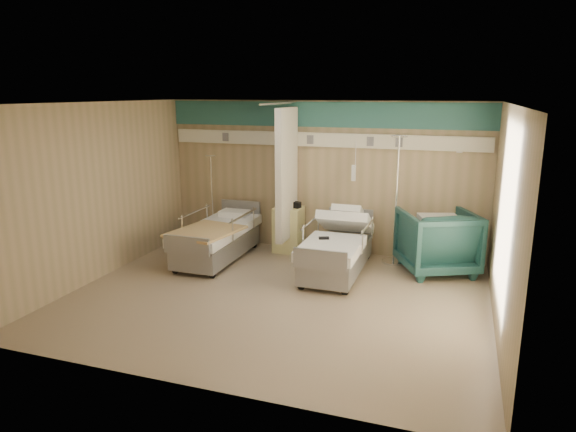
% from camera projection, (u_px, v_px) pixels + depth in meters
% --- Properties ---
extents(ground, '(6.00, 5.00, 0.00)m').
position_uv_depth(ground, '(276.00, 297.00, 7.57)').
color(ground, gray).
rests_on(ground, ground).
extents(room_walls, '(6.04, 5.04, 2.82)m').
position_uv_depth(room_walls, '(279.00, 169.00, 7.37)').
color(room_walls, tan).
rests_on(room_walls, ground).
extents(bed_right, '(1.00, 2.16, 0.63)m').
position_uv_depth(bed_right, '(337.00, 255.00, 8.51)').
color(bed_right, white).
rests_on(bed_right, ground).
extents(bed_left, '(1.00, 2.16, 0.63)m').
position_uv_depth(bed_left, '(217.00, 243.00, 9.19)').
color(bed_left, white).
rests_on(bed_left, ground).
extents(bedside_cabinet, '(0.50, 0.48, 0.85)m').
position_uv_depth(bedside_cabinet, '(289.00, 229.00, 9.67)').
color(bedside_cabinet, '#EBE593').
rests_on(bedside_cabinet, ground).
extents(visitor_armchair, '(1.53, 1.54, 1.06)m').
position_uv_depth(visitor_armchair, '(437.00, 241.00, 8.52)').
color(visitor_armchair, '#1D4948').
rests_on(visitor_armchair, ground).
extents(waffle_blanket, '(0.77, 0.72, 0.07)m').
position_uv_depth(waffle_blanket, '(440.00, 208.00, 8.40)').
color(waffle_blanket, white).
rests_on(waffle_blanket, visitor_armchair).
extents(iv_stand_right, '(0.40, 0.40, 2.24)m').
position_uv_depth(iv_stand_right, '(394.00, 238.00, 9.00)').
color(iv_stand_right, silver).
rests_on(iv_stand_right, ground).
extents(iv_stand_left, '(0.32, 0.32, 1.78)m').
position_uv_depth(iv_stand_left, '(213.00, 227.00, 10.07)').
color(iv_stand_left, silver).
rests_on(iv_stand_left, ground).
extents(call_remote, '(0.18, 0.13, 0.04)m').
position_uv_depth(call_remote, '(324.00, 238.00, 8.29)').
color(call_remote, black).
rests_on(call_remote, bed_right).
extents(tan_blanket, '(1.12, 1.32, 0.04)m').
position_uv_depth(tan_blanket, '(206.00, 231.00, 8.68)').
color(tan_blanket, tan).
rests_on(tan_blanket, bed_left).
extents(toiletry_bag, '(0.23, 0.18, 0.11)m').
position_uv_depth(toiletry_bag, '(295.00, 205.00, 9.53)').
color(toiletry_bag, black).
rests_on(toiletry_bag, bedside_cabinet).
extents(white_cup, '(0.12, 0.12, 0.14)m').
position_uv_depth(white_cup, '(282.00, 203.00, 9.62)').
color(white_cup, white).
rests_on(white_cup, bedside_cabinet).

